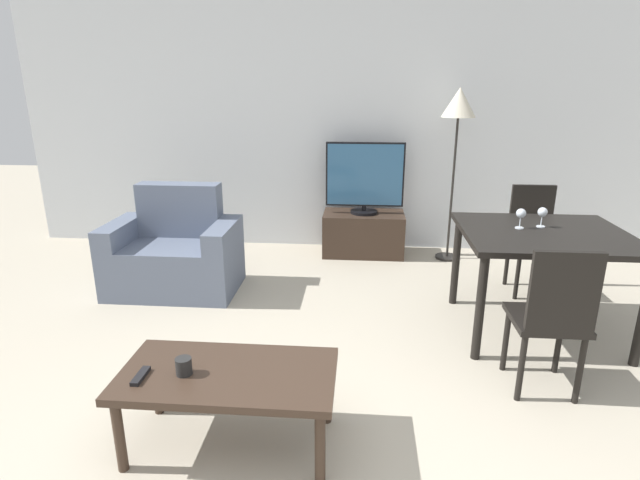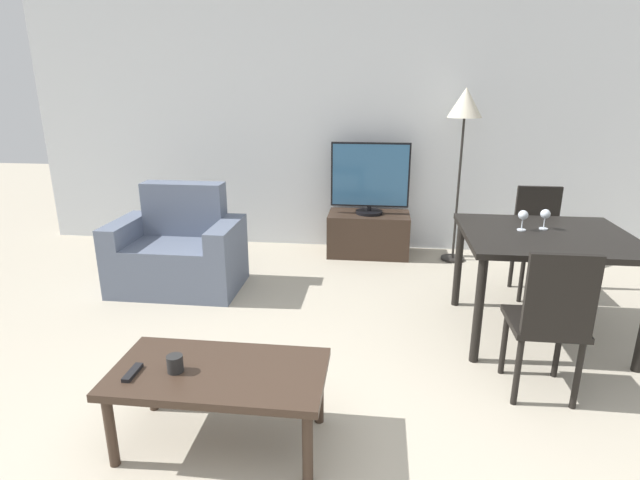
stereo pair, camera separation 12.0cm
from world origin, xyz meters
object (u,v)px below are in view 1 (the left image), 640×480
object	(u,v)px
tv_stand	(363,234)
coffee_table	(228,380)
armchair	(175,254)
remote_primary	(141,376)
cup_white_near	(184,366)
dining_chair_far	(533,234)
floor_lamp	(459,112)
tv	(365,178)
dining_table	(544,244)
wine_glass_left	(521,215)
wine_glass_center	(542,213)
dining_chair_near	(553,314)

from	to	relation	value
tv_stand	coffee_table	world-z (taller)	tv_stand
armchair	remote_primary	xyz separation A→B (m)	(0.60, -2.05, 0.11)
remote_primary	cup_white_near	distance (m)	0.21
coffee_table	tv_stand	bearing A→B (deg)	77.84
dining_chair_far	floor_lamp	world-z (taller)	floor_lamp
tv	dining_table	xyz separation A→B (m)	(1.27, -1.66, -0.15)
remote_primary	dining_table	bearing A→B (deg)	32.73
tv	dining_chair_far	distance (m)	1.72
tv_stand	remote_primary	xyz separation A→B (m)	(-1.06, -3.16, 0.21)
coffee_table	cup_white_near	bearing A→B (deg)	-168.74
armchair	wine_glass_left	xyz separation A→B (m)	(2.77, -0.50, 0.55)
armchair	wine_glass_center	bearing A→B (deg)	-8.67
wine_glass_center	remote_primary	bearing A→B (deg)	-145.41
dining_chair_near	remote_primary	xyz separation A→B (m)	(-2.13, -0.68, -0.08)
coffee_table	dining_chair_far	size ratio (longest dim) A/B	1.14
armchair	coffee_table	size ratio (longest dim) A/B	1.04
tv_stand	tv	distance (m)	0.60
tv	remote_primary	xyz separation A→B (m)	(-1.06, -3.15, -0.39)
armchair	wine_glass_left	size ratio (longest dim) A/B	7.53
armchair	wine_glass_left	distance (m)	2.87
floor_lamp	wine_glass_left	bearing A→B (deg)	-81.79
dining_chair_far	armchair	bearing A→B (deg)	-175.31
dining_table	coffee_table	bearing A→B (deg)	-143.92
tv	wine_glass_center	size ratio (longest dim) A/B	5.54
wine_glass_center	cup_white_near	bearing A→B (deg)	-143.88
dining_table	floor_lamp	bearing A→B (deg)	103.49
tv_stand	floor_lamp	xyz separation A→B (m)	(0.89, -0.08, 1.28)
armchair	floor_lamp	xyz separation A→B (m)	(2.55, 1.03, 1.18)
tv	wine_glass_left	distance (m)	1.94
tv_stand	floor_lamp	world-z (taller)	floor_lamp
tv_stand	dining_chair_far	size ratio (longest dim) A/B	0.92
dining_chair_near	wine_glass_left	xyz separation A→B (m)	(0.04, 0.88, 0.36)
floor_lamp	remote_primary	xyz separation A→B (m)	(-1.95, -3.08, -1.07)
coffee_table	dining_chair_far	xyz separation A→B (m)	(2.13, 2.22, 0.14)
tv	dining_chair_near	world-z (taller)	tv
armchair	coffee_table	xyz separation A→B (m)	(1.00, -1.96, 0.05)
coffee_table	wine_glass_center	distance (m)	2.51
tv_stand	wine_glass_center	bearing A→B (deg)	-50.64
dining_chair_far	remote_primary	world-z (taller)	dining_chair_far
dining_chair_far	remote_primary	bearing A→B (deg)	-137.55
tv_stand	dining_chair_far	world-z (taller)	dining_chair_far
floor_lamp	remote_primary	world-z (taller)	floor_lamp
coffee_table	dining_table	bearing A→B (deg)	36.08
remote_primary	coffee_table	bearing A→B (deg)	12.72
coffee_table	dining_table	xyz separation A→B (m)	(1.93, 1.40, 0.31)
dining_table	cup_white_near	xyz separation A→B (m)	(-2.13, -1.44, -0.21)
dining_table	wine_glass_center	bearing A→B (deg)	87.98
dining_chair_far	wine_glass_left	distance (m)	0.91
remote_primary	armchair	bearing A→B (deg)	106.35
tv_stand	tv	xyz separation A→B (m)	(-0.00, -0.00, 0.60)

